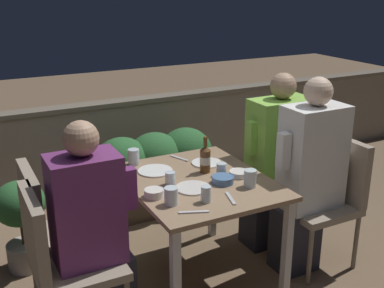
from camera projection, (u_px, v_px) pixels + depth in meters
ground_plane at (197, 277)px, 3.34m from camera, size 16.00×16.00×0.00m
parapet_wall at (114, 145)px, 4.65m from camera, size 9.00×0.18×0.88m
dining_table at (197, 192)px, 3.13m from camera, size 0.87×1.04×0.74m
planter_hedge at (155, 168)px, 4.20m from camera, size 1.09×0.47×0.72m
chair_left_near at (57, 254)px, 2.60m from camera, size 0.48×0.47×0.92m
person_purple_stripe at (94, 230)px, 2.66m from camera, size 0.47×0.26×1.28m
chair_left_far at (52, 224)px, 2.92m from camera, size 0.48×0.47×0.92m
chair_right_near at (329, 189)px, 3.40m from camera, size 0.48×0.47×0.92m
person_white_polo at (308, 176)px, 3.27m from camera, size 0.49×0.26×1.37m
chair_right_far at (296, 171)px, 3.74m from camera, size 0.48×0.47×0.92m
person_green_blouse at (275, 161)px, 3.61m from camera, size 0.52×0.26×1.33m
beer_bottle at (205, 159)px, 3.20m from camera, size 0.07×0.07×0.25m
plate_0 at (193, 188)px, 2.97m from camera, size 0.22×0.22×0.01m
plate_1 at (206, 163)px, 3.38m from camera, size 0.21×0.21×0.01m
plate_2 at (155, 171)px, 3.24m from camera, size 0.23×0.23×0.01m
bowl_0 at (154, 193)px, 2.85m from camera, size 0.12×0.12×0.05m
bowl_1 at (223, 179)px, 3.05m from camera, size 0.14×0.14×0.05m
bowl_2 at (239, 173)px, 3.15m from camera, size 0.13×0.13×0.04m
glass_cup_0 at (134, 157)px, 3.34m from camera, size 0.08×0.08×0.11m
glass_cup_1 at (250, 178)px, 2.98m from camera, size 0.08×0.08×0.11m
glass_cup_2 at (171, 196)px, 2.75m from camera, size 0.08×0.08×0.10m
glass_cup_3 at (206, 194)px, 2.78m from camera, size 0.06×0.06×0.10m
glass_cup_4 at (170, 178)px, 3.02m from camera, size 0.06×0.06×0.08m
glass_cup_5 at (221, 169)px, 3.16m from camera, size 0.07×0.07×0.09m
fork_0 at (231, 198)px, 2.83m from camera, size 0.06×0.17×0.01m
fork_1 at (180, 158)px, 3.47m from camera, size 0.08×0.17×0.01m
fork_2 at (194, 212)px, 2.66m from camera, size 0.17×0.08×0.01m
potted_plant at (21, 216)px, 3.33m from camera, size 0.35×0.35×0.66m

